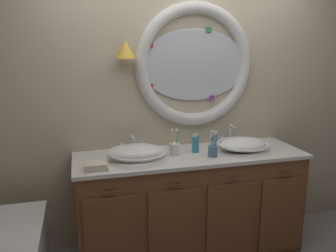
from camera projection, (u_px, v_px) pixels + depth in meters
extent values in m
cube|color=beige|center=(179.00, 101.00, 3.11)|extent=(6.40, 0.08, 2.60)
ellipsoid|color=silver|center=(195.00, 65.00, 3.02)|extent=(0.98, 0.02, 0.63)
torus|color=silver|center=(195.00, 65.00, 3.01)|extent=(1.08, 0.11, 1.08)
cube|color=teal|center=(245.00, 68.00, 3.13)|extent=(0.05, 0.01, 0.05)
cube|color=green|center=(209.00, 29.00, 2.97)|extent=(0.05, 0.01, 0.05)
cube|color=red|center=(150.00, 44.00, 2.86)|extent=(0.05, 0.01, 0.05)
cube|color=red|center=(151.00, 86.00, 2.94)|extent=(0.05, 0.01, 0.05)
cube|color=purple|center=(212.00, 98.00, 3.11)|extent=(0.05, 0.01, 0.05)
cylinder|color=#4C3823|center=(125.00, 47.00, 2.80)|extent=(0.02, 0.09, 0.02)
cone|color=gold|center=(125.00, 50.00, 2.76)|extent=(0.17, 0.17, 0.14)
cube|color=brown|center=(190.00, 204.00, 2.99)|extent=(1.90, 0.59, 0.87)
cube|color=silver|center=(191.00, 155.00, 2.89)|extent=(1.94, 0.63, 0.03)
cube|color=silver|center=(181.00, 154.00, 3.17)|extent=(1.90, 0.02, 0.11)
cube|color=brown|center=(112.00, 239.00, 2.53)|extent=(0.40, 0.02, 0.66)
cylinder|color=#422D1E|center=(110.00, 192.00, 2.43)|extent=(0.10, 0.01, 0.01)
cube|color=brown|center=(173.00, 230.00, 2.65)|extent=(0.40, 0.02, 0.66)
cylinder|color=#422D1E|center=(174.00, 186.00, 2.55)|extent=(0.10, 0.01, 0.01)
cube|color=brown|center=(230.00, 222.00, 2.77)|extent=(0.40, 0.02, 0.66)
cylinder|color=#422D1E|center=(232.00, 179.00, 2.67)|extent=(0.10, 0.01, 0.01)
cube|color=brown|center=(281.00, 215.00, 2.89)|extent=(0.40, 0.02, 0.66)
cylinder|color=#422D1E|center=(286.00, 174.00, 2.79)|extent=(0.10, 0.01, 0.01)
ellipsoid|color=white|center=(137.00, 152.00, 2.72)|extent=(0.44, 0.27, 0.11)
torus|color=white|center=(137.00, 152.00, 2.72)|extent=(0.46, 0.46, 0.02)
cylinder|color=silver|center=(137.00, 152.00, 2.72)|extent=(0.03, 0.03, 0.01)
ellipsoid|color=white|center=(243.00, 144.00, 2.96)|extent=(0.43, 0.30, 0.11)
torus|color=white|center=(243.00, 144.00, 2.96)|extent=(0.45, 0.45, 0.02)
cylinder|color=silver|center=(243.00, 144.00, 2.96)|extent=(0.03, 0.03, 0.01)
cylinder|color=silver|center=(132.00, 149.00, 2.97)|extent=(0.05, 0.05, 0.02)
cylinder|color=silver|center=(132.00, 142.00, 2.96)|extent=(0.02, 0.02, 0.11)
sphere|color=silver|center=(132.00, 136.00, 2.95)|extent=(0.03, 0.03, 0.03)
cylinder|color=silver|center=(133.00, 138.00, 2.90)|extent=(0.02, 0.11, 0.02)
cylinder|color=silver|center=(122.00, 148.00, 2.95)|extent=(0.04, 0.04, 0.06)
cylinder|color=silver|center=(142.00, 146.00, 2.99)|extent=(0.04, 0.04, 0.06)
cube|color=silver|center=(122.00, 144.00, 2.94)|extent=(0.05, 0.01, 0.01)
cube|color=silver|center=(142.00, 142.00, 2.98)|extent=(0.05, 0.01, 0.01)
cylinder|color=silver|center=(230.00, 142.00, 3.21)|extent=(0.05, 0.05, 0.02)
cylinder|color=silver|center=(230.00, 133.00, 3.19)|extent=(0.02, 0.02, 0.14)
sphere|color=silver|center=(231.00, 126.00, 3.17)|extent=(0.03, 0.03, 0.03)
cylinder|color=silver|center=(233.00, 127.00, 3.12)|extent=(0.02, 0.11, 0.02)
cylinder|color=silver|center=(222.00, 140.00, 3.18)|extent=(0.04, 0.04, 0.06)
cylinder|color=silver|center=(239.00, 139.00, 3.23)|extent=(0.04, 0.04, 0.06)
cube|color=silver|center=(222.00, 137.00, 3.17)|extent=(0.05, 0.01, 0.01)
cube|color=silver|center=(239.00, 135.00, 3.22)|extent=(0.05, 0.01, 0.01)
cylinder|color=white|center=(174.00, 149.00, 2.83)|extent=(0.08, 0.08, 0.10)
torus|color=white|center=(174.00, 144.00, 2.82)|extent=(0.09, 0.09, 0.01)
cylinder|color=green|center=(177.00, 142.00, 2.83)|extent=(0.04, 0.03, 0.19)
cube|color=white|center=(177.00, 130.00, 2.80)|extent=(0.02, 0.02, 0.03)
cylinder|color=orange|center=(172.00, 143.00, 2.81)|extent=(0.04, 0.03, 0.19)
cube|color=white|center=(172.00, 130.00, 2.79)|extent=(0.02, 0.02, 0.03)
cylinder|color=slate|center=(213.00, 151.00, 2.79)|extent=(0.08, 0.08, 0.09)
torus|color=slate|center=(213.00, 146.00, 2.78)|extent=(0.09, 0.09, 0.01)
cylinder|color=blue|center=(216.00, 144.00, 2.79)|extent=(0.04, 0.03, 0.18)
cube|color=white|center=(216.00, 133.00, 2.76)|extent=(0.03, 0.02, 0.03)
cylinder|color=green|center=(212.00, 144.00, 2.79)|extent=(0.02, 0.03, 0.18)
cube|color=white|center=(212.00, 132.00, 2.77)|extent=(0.02, 0.02, 0.03)
cylinder|color=#19ADB2|center=(211.00, 146.00, 2.78)|extent=(0.03, 0.02, 0.15)
cube|color=white|center=(212.00, 136.00, 2.76)|extent=(0.02, 0.02, 0.02)
cylinder|color=blue|center=(214.00, 145.00, 2.77)|extent=(0.01, 0.03, 0.18)
cube|color=white|center=(214.00, 133.00, 2.74)|extent=(0.01, 0.02, 0.02)
cylinder|color=#388EBC|center=(195.00, 144.00, 2.90)|extent=(0.06, 0.06, 0.14)
cylinder|color=silver|center=(196.00, 136.00, 2.88)|extent=(0.04, 0.04, 0.02)
cylinder|color=silver|center=(196.00, 134.00, 2.86)|extent=(0.01, 0.04, 0.01)
cube|color=beige|center=(96.00, 168.00, 2.50)|extent=(0.17, 0.14, 0.02)
cube|color=beige|center=(96.00, 165.00, 2.50)|extent=(0.16, 0.13, 0.02)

